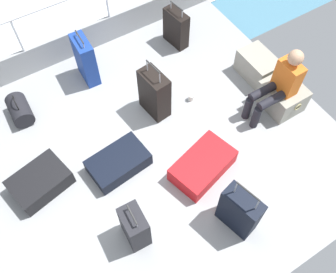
# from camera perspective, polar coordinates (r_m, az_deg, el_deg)

# --- Properties ---
(ground_plane) EXTENTS (4.40, 5.20, 0.06)m
(ground_plane) POSITION_cam_1_polar(r_m,az_deg,el_deg) (4.98, -4.03, -2.96)
(ground_plane) COLOR #939699
(gunwale_port) EXTENTS (0.06, 5.20, 0.45)m
(gunwale_port) POSITION_cam_1_polar(r_m,az_deg,el_deg) (6.09, -14.69, 13.63)
(gunwale_port) COLOR #939699
(gunwale_port) RESTS_ON ground_plane
(railing_port) EXTENTS (0.04, 4.20, 1.02)m
(railing_port) POSITION_cam_1_polar(r_m,az_deg,el_deg) (5.73, -15.94, 17.59)
(railing_port) COLOR silver
(railing_port) RESTS_ON ground_plane
(sea_wake) EXTENTS (12.00, 12.00, 0.01)m
(sea_wake) POSITION_cam_1_polar(r_m,az_deg,el_deg) (7.53, -18.26, 16.68)
(sea_wake) COLOR teal
(sea_wake) RESTS_ON ground_plane
(cargo_crate_0) EXTENTS (0.63, 0.41, 0.38)m
(cargo_crate_0) POSITION_cam_1_polar(r_m,az_deg,el_deg) (5.79, 13.67, 10.51)
(cargo_crate_0) COLOR gray
(cargo_crate_0) RESTS_ON ground_plane
(cargo_crate_1) EXTENTS (0.61, 0.49, 0.38)m
(cargo_crate_1) POSITION_cam_1_polar(r_m,az_deg,el_deg) (5.50, 17.20, 5.99)
(cargo_crate_1) COLOR gray
(cargo_crate_1) RESTS_ON ground_plane
(passenger_seated) EXTENTS (0.34, 0.66, 1.08)m
(passenger_seated) POSITION_cam_1_polar(r_m,az_deg,el_deg) (5.12, 16.78, 7.77)
(passenger_seated) COLOR orange
(passenger_seated) RESTS_ON ground_plane
(suitcase_0) EXTENTS (0.46, 0.29, 0.90)m
(suitcase_0) POSITION_cam_1_polar(r_m,az_deg,el_deg) (5.07, -2.10, 6.62)
(suitcase_0) COLOR black
(suitcase_0) RESTS_ON ground_plane
(suitcase_1) EXTENTS (0.36, 0.25, 0.70)m
(suitcase_1) POSITION_cam_1_polar(r_m,az_deg,el_deg) (4.24, -5.16, -13.75)
(suitcase_1) COLOR black
(suitcase_1) RESTS_ON ground_plane
(suitcase_2) EXTENTS (0.63, 0.78, 0.24)m
(suitcase_2) POSITION_cam_1_polar(r_m,az_deg,el_deg) (4.89, -19.14, -6.63)
(suitcase_2) COLOR black
(suitcase_2) RESTS_ON ground_plane
(suitcase_3) EXTENTS (0.50, 0.33, 0.90)m
(suitcase_3) POSITION_cam_1_polar(r_m,az_deg,el_deg) (4.32, 10.97, -11.28)
(suitcase_3) COLOR black
(suitcase_3) RESTS_ON ground_plane
(suitcase_4) EXTENTS (0.69, 0.92, 0.26)m
(suitcase_4) POSITION_cam_1_polar(r_m,az_deg,el_deg) (4.74, 5.38, -4.48)
(suitcase_4) COLOR red
(suitcase_4) RESTS_ON ground_plane
(suitcase_5) EXTENTS (0.54, 0.80, 0.22)m
(suitcase_5) POSITION_cam_1_polar(r_m,az_deg,el_deg) (4.80, -7.68, -3.98)
(suitcase_5) COLOR black
(suitcase_5) RESTS_ON ground_plane
(suitcase_6) EXTENTS (0.45, 0.24, 0.73)m
(suitcase_6) POSITION_cam_1_polar(r_m,az_deg,el_deg) (6.06, 1.25, 16.41)
(suitcase_6) COLOR black
(suitcase_6) RESTS_ON ground_plane
(suitcase_8) EXTENTS (0.46, 0.22, 0.81)m
(suitcase_8) POSITION_cam_1_polar(r_m,az_deg,el_deg) (5.61, -12.63, 11.46)
(suitcase_8) COLOR navy
(suitcase_8) RESTS_ON ground_plane
(duffel_bag) EXTENTS (0.46, 0.30, 0.41)m
(duffel_bag) POSITION_cam_1_polar(r_m,az_deg,el_deg) (5.56, -21.92, 3.83)
(duffel_bag) COLOR black
(duffel_bag) RESTS_ON ground_plane
(paper_cup) EXTENTS (0.08, 0.08, 0.10)m
(paper_cup) POSITION_cam_1_polar(r_m,az_deg,el_deg) (5.43, 3.56, 6.05)
(paper_cup) COLOR white
(paper_cup) RESTS_ON ground_plane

